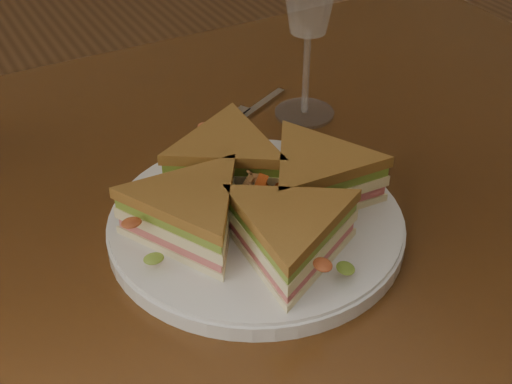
{
  "coord_description": "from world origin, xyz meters",
  "views": [
    {
      "loc": [
        -0.3,
        -0.58,
        1.21
      ],
      "look_at": [
        -0.03,
        -0.08,
        0.8
      ],
      "focal_mm": 50.0,
      "sensor_mm": 36.0,
      "label": 1
    }
  ],
  "objects_px": {
    "plate": "(256,225)",
    "spoon": "(221,132)",
    "table": "(243,250)",
    "sandwich_wedges": "(256,196)",
    "knife": "(194,149)"
  },
  "relations": [
    {
      "from": "plate",
      "to": "sandwich_wedges",
      "type": "distance_m",
      "value": 0.04
    },
    {
      "from": "table",
      "to": "plate",
      "type": "distance_m",
      "value": 0.14
    },
    {
      "from": "sandwich_wedges",
      "to": "spoon",
      "type": "distance_m",
      "value": 0.2
    },
    {
      "from": "plate",
      "to": "knife",
      "type": "height_order",
      "value": "plate"
    },
    {
      "from": "table",
      "to": "sandwich_wedges",
      "type": "xyz_separation_m",
      "value": [
        -0.03,
        -0.08,
        0.14
      ]
    },
    {
      "from": "plate",
      "to": "sandwich_wedges",
      "type": "height_order",
      "value": "sandwich_wedges"
    },
    {
      "from": "sandwich_wedges",
      "to": "knife",
      "type": "relative_size",
      "value": 1.51
    },
    {
      "from": "table",
      "to": "knife",
      "type": "xyz_separation_m",
      "value": [
        -0.02,
        0.09,
        0.1
      ]
    },
    {
      "from": "plate",
      "to": "spoon",
      "type": "xyz_separation_m",
      "value": [
        0.05,
        0.19,
        -0.0
      ]
    },
    {
      "from": "spoon",
      "to": "knife",
      "type": "xyz_separation_m",
      "value": [
        -0.04,
        -0.02,
        -0.0
      ]
    },
    {
      "from": "plate",
      "to": "spoon",
      "type": "height_order",
      "value": "plate"
    },
    {
      "from": "knife",
      "to": "sandwich_wedges",
      "type": "bearing_deg",
      "value": -122.2
    },
    {
      "from": "table",
      "to": "plate",
      "type": "xyz_separation_m",
      "value": [
        -0.03,
        -0.08,
        0.11
      ]
    },
    {
      "from": "table",
      "to": "spoon",
      "type": "height_order",
      "value": "spoon"
    },
    {
      "from": "table",
      "to": "plate",
      "type": "relative_size",
      "value": 4.0
    }
  ]
}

